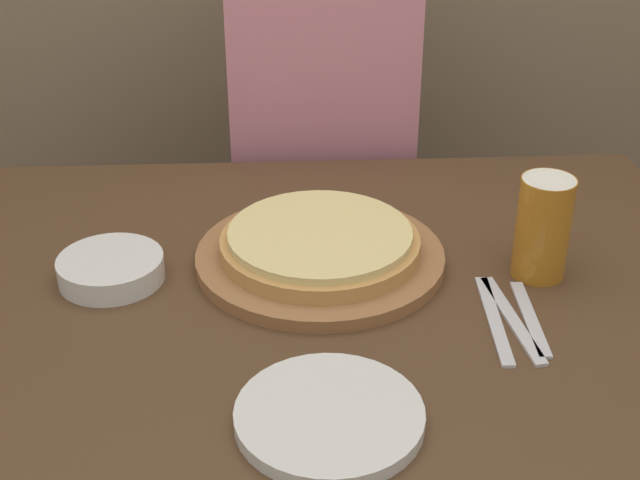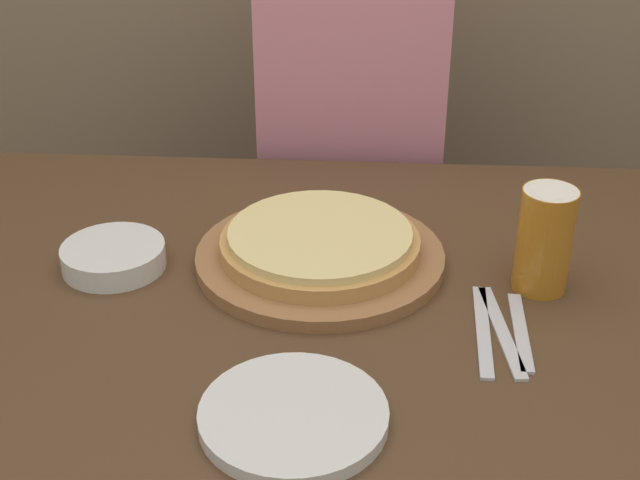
% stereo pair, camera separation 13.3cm
% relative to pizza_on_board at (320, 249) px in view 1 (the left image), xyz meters
% --- Properties ---
extents(dining_table, '(1.25, 0.93, 0.71)m').
position_rel_pizza_on_board_xyz_m(dining_table, '(-0.02, -0.08, -0.38)').
color(dining_table, '#4C331E').
rests_on(dining_table, ground_plane).
extents(pizza_on_board, '(0.38, 0.38, 0.06)m').
position_rel_pizza_on_board_xyz_m(pizza_on_board, '(0.00, 0.00, 0.00)').
color(pizza_on_board, '#99663D').
rests_on(pizza_on_board, dining_table).
extents(beer_glass, '(0.08, 0.08, 0.16)m').
position_rel_pizza_on_board_xyz_m(beer_glass, '(0.32, -0.05, 0.06)').
color(beer_glass, '#B7701E').
rests_on(beer_glass, dining_table).
extents(dinner_plate, '(0.22, 0.22, 0.02)m').
position_rel_pizza_on_board_xyz_m(dinner_plate, '(-0.01, -0.36, -0.02)').
color(dinner_plate, silver).
rests_on(dinner_plate, dining_table).
extents(side_bowl, '(0.16, 0.16, 0.04)m').
position_rel_pizza_on_board_xyz_m(side_bowl, '(-0.31, -0.03, -0.01)').
color(side_bowl, silver).
rests_on(side_bowl, dining_table).
extents(fork, '(0.03, 0.21, 0.00)m').
position_rel_pizza_on_board_xyz_m(fork, '(0.23, -0.17, -0.02)').
color(fork, silver).
rests_on(fork, dining_table).
extents(dinner_knife, '(0.04, 0.21, 0.00)m').
position_rel_pizza_on_board_xyz_m(dinner_knife, '(0.25, -0.17, -0.02)').
color(dinner_knife, silver).
rests_on(dinner_knife, dining_table).
extents(spoon, '(0.02, 0.18, 0.00)m').
position_rel_pizza_on_board_xyz_m(spoon, '(0.28, -0.17, -0.02)').
color(spoon, silver).
rests_on(spoon, dining_table).
extents(diner_person, '(0.36, 0.20, 1.32)m').
position_rel_pizza_on_board_xyz_m(diner_person, '(0.03, 0.53, -0.08)').
color(diner_person, '#33333D').
rests_on(diner_person, ground_plane).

